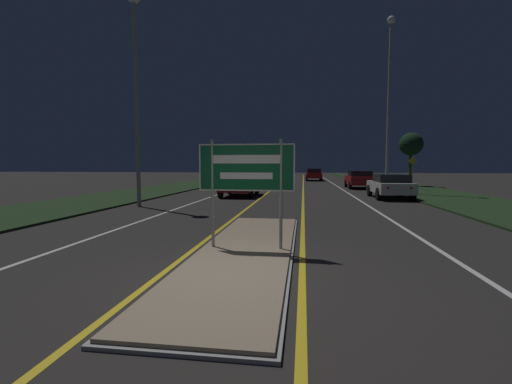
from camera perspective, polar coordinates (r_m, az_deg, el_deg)
The scene contains 20 objects.
ground_plane at distance 5.87m, azimuth -4.52°, elevation -14.22°, with size 160.00×160.00×0.00m, color #282623.
median_island at distance 7.52m, azimuth -1.59°, elevation -9.67°, with size 2.03×8.27×0.10m.
verge_left at distance 27.65m, azimuth -14.90°, elevation 0.54°, with size 5.00×100.00×0.08m.
verge_right at distance 26.81m, azimuth 25.90°, elevation 0.12°, with size 5.00×100.00×0.08m.
centre_line_yellow_left at distance 30.58m, azimuth 3.36°, elevation 0.99°, with size 0.12×70.00×0.01m.
centre_line_yellow_right at distance 30.48m, azimuth 7.88°, elevation 0.94°, with size 0.12×70.00×0.01m.
lane_line_white_left at distance 30.96m, azimuth -2.17°, elevation 1.03°, with size 0.12×70.00×0.01m.
lane_line_white_right at distance 30.63m, azimuth 13.49°, elevation 0.87°, with size 0.12×70.00×0.01m.
edge_line_white_left at distance 31.62m, azimuth -7.54°, elevation 1.07°, with size 0.10×70.00×0.01m.
edge_line_white_right at distance 31.07m, azimuth 19.01°, elevation 0.80°, with size 0.10×70.00×0.01m.
highway_sign at distance 7.29m, azimuth -1.63°, elevation 3.34°, with size 2.06×0.07×2.33m.
streetlight_left_near at distance 16.97m, azimuth -19.48°, elevation 20.37°, with size 0.62×0.62×9.51m.
streetlight_right_near at distance 24.40m, azimuth 21.33°, elevation 16.14°, with size 0.51×0.51×11.25m.
car_receding_0 at distance 20.70m, azimuth 21.43°, elevation 1.03°, with size 1.94×4.11×1.36m.
car_receding_1 at distance 28.89m, azimuth 16.84°, elevation 2.10°, with size 1.98×4.26×1.42m.
car_receding_2 at distance 42.01m, azimuth 9.60°, elevation 2.94°, with size 1.93×4.81×1.45m.
car_approaching_0 at distance 20.88m, azimuth -2.70°, elevation 1.48°, with size 2.00×4.12×1.47m.
car_approaching_1 at distance 35.39m, azimuth -3.48°, elevation 2.65°, with size 1.93×4.21×1.38m.
warning_sign at distance 27.47m, azimuth 24.62°, elevation 3.35°, with size 0.60×0.06×2.39m.
roadside_palm_right at distance 32.68m, azimuth 24.45°, elevation 7.20°, with size 1.97×1.97×4.59m.
Camera 1 is at (1.21, -5.42, 1.88)m, focal length 24.00 mm.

